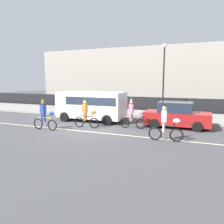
# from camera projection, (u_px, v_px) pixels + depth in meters

# --- Properties ---
(ground_plane) EXTENTS (80.00, 80.00, 0.00)m
(ground_plane) POSITION_uv_depth(u_px,v_px,m) (88.00, 130.00, 13.50)
(ground_plane) COLOR #4C4C4F
(road_centre_line) EXTENTS (36.00, 0.14, 0.01)m
(road_centre_line) POSITION_uv_depth(u_px,v_px,m) (84.00, 131.00, 13.04)
(road_centre_line) COLOR beige
(road_centre_line) RESTS_ON ground
(sidewalk_curb) EXTENTS (60.00, 5.00, 0.15)m
(sidewalk_curb) POSITION_uv_depth(u_px,v_px,m) (123.00, 114.00, 19.45)
(sidewalk_curb) COLOR #9E9B93
(sidewalk_curb) RESTS_ON ground
(fence_line) EXTENTS (40.00, 0.08, 1.40)m
(fence_line) POSITION_uv_depth(u_px,v_px,m) (132.00, 104.00, 22.02)
(fence_line) COLOR black
(fence_line) RESTS_ON ground
(building_backdrop) EXTENTS (28.00, 8.00, 7.00)m
(building_backdrop) POSITION_uv_depth(u_px,v_px,m) (148.00, 77.00, 29.65)
(building_backdrop) COLOR #B2A899
(building_backdrop) RESTS_ON ground
(parade_cyclist_cobalt) EXTENTS (1.72, 0.50, 1.92)m
(parade_cyclist_cobalt) POSITION_uv_depth(u_px,v_px,m) (45.00, 116.00, 13.34)
(parade_cyclist_cobalt) COLOR black
(parade_cyclist_cobalt) RESTS_ON ground
(parade_cyclist_orange) EXTENTS (1.72, 0.50, 1.92)m
(parade_cyclist_orange) POSITION_uv_depth(u_px,v_px,m) (87.00, 115.00, 13.89)
(parade_cyclist_orange) COLOR black
(parade_cyclist_orange) RESTS_ON ground
(parade_cyclist_pink) EXTENTS (1.72, 0.50, 1.92)m
(parade_cyclist_pink) POSITION_uv_depth(u_px,v_px,m) (133.00, 115.00, 13.71)
(parade_cyclist_pink) COLOR black
(parade_cyclist_pink) RESTS_ON ground
(parade_cyclist_zebra) EXTENTS (1.72, 0.50, 1.92)m
(parade_cyclist_zebra) POSITION_uv_depth(u_px,v_px,m) (166.00, 124.00, 10.87)
(parade_cyclist_zebra) COLOR black
(parade_cyclist_zebra) RESTS_ON ground
(parked_van_white) EXTENTS (5.00, 2.22, 2.18)m
(parked_van_white) POSITION_uv_depth(u_px,v_px,m) (92.00, 104.00, 16.20)
(parked_van_white) COLOR white
(parked_van_white) RESTS_ON ground
(parked_car_red) EXTENTS (4.10, 1.92, 1.64)m
(parked_car_red) POSITION_uv_depth(u_px,v_px,m) (176.00, 115.00, 14.07)
(parked_car_red) COLOR #AD1E1E
(parked_car_red) RESTS_ON ground
(street_lamp_post) EXTENTS (0.36, 0.36, 5.86)m
(street_lamp_post) POSITION_uv_depth(u_px,v_px,m) (164.00, 69.00, 18.15)
(street_lamp_post) COLOR black
(street_lamp_post) RESTS_ON sidewalk_curb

